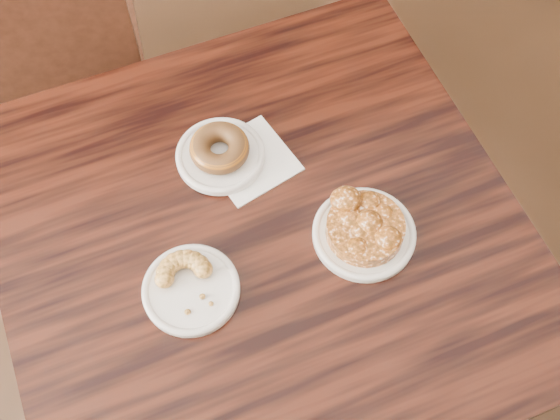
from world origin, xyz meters
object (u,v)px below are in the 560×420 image
object	(u,v)px
cafe_table	(265,310)
chair_far	(55,61)
apple_fritter	(366,227)
glazed_donut	(219,148)
cruller_fragment	(190,285)

from	to	relation	value
cafe_table	chair_far	xyz separation A→B (m)	(-0.35, 0.75, 0.08)
apple_fritter	glazed_donut	bearing A→B (deg)	132.84
apple_fritter	cafe_table	bearing A→B (deg)	163.26
apple_fritter	cruller_fragment	world-z (taller)	apple_fritter
chair_far	cruller_fragment	bearing A→B (deg)	105.90
glazed_donut	apple_fritter	xyz separation A→B (m)	(0.20, -0.21, -0.00)
cafe_table	cruller_fragment	size ratio (longest dim) A/B	8.22
glazed_donut	cruller_fragment	distance (m)	0.26
chair_far	apple_fritter	xyz separation A→B (m)	(0.51, -0.80, 0.33)
chair_far	cruller_fragment	size ratio (longest dim) A/B	8.46
glazed_donut	apple_fritter	distance (m)	0.29
cafe_table	cruller_fragment	distance (m)	0.43
chair_far	cruller_fragment	distance (m)	0.91
chair_far	apple_fritter	world-z (taller)	chair_far
chair_far	glazed_donut	distance (m)	0.74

